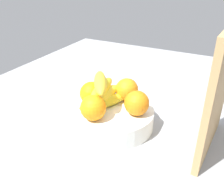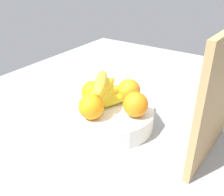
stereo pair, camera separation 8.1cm
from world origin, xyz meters
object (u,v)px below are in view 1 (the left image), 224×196
Objects in this scene: fruit_bowl at (112,117)px; jar_lid at (109,88)px; cutting_board at (218,93)px; orange_front_right at (127,90)px; orange_back_left at (93,108)px; orange_center at (92,93)px; banana_bunch at (102,92)px; orange_front_left at (137,103)px.

fruit_bowl is 27.59cm from jar_lid.
jar_lid is at bearing -111.67° from cutting_board.
jar_lid is at bearing -149.54° from fruit_bowl.
orange_front_right and orange_back_left have the same top height.
banana_bunch is at bearing 87.49° from orange_center.
cutting_board is at bearing 95.49° from fruit_bowl.
orange_front_left and orange_back_left have the same top height.
banana_bunch is at bearing -32.34° from orange_front_right.
jar_lid is at bearing -136.07° from orange_front_left.
orange_center is at bearing -82.27° from cutting_board.
orange_center is 1.25× the size of jar_lid.
orange_back_left reaches higher than jar_lid.
banana_bunch is (0.11, -3.51, 8.47)cm from fruit_bowl.
banana_bunch is at bearing -170.59° from orange_back_left.
orange_front_left is at bearing 43.01° from orange_front_right.
fruit_bowl is at bearing 89.49° from orange_center.
banana_bunch reaches higher than orange_back_left.
orange_front_left is 1.00× the size of orange_back_left.
orange_back_left is (15.88, -3.73, 0.00)cm from orange_front_right.
banana_bunch reaches higher than orange_front_left.
orange_front_left is 13.59cm from orange_back_left.
jar_lid is (-23.04, -22.20, -9.53)cm from orange_front_left.
orange_back_left is (8.09, 5.37, 0.00)cm from orange_center.
orange_front_right is at bearing 44.33° from jar_lid.
orange_front_right is (-7.21, -6.73, 0.00)cm from orange_front_left.
orange_front_right is 0.22× the size of cutting_board.
orange_front_left and orange_front_right have the same top height.
orange_front_left is at bearing 129.62° from orange_back_left.
banana_bunch is 2.82× the size of jar_lid.
orange_back_left is (8.66, -10.46, 0.00)cm from orange_front_left.
orange_back_left is 35.13cm from jar_lid.
jar_lid is at bearing -156.35° from banana_bunch.
fruit_bowl is at bearing -11.06° from orange_front_right.
orange_front_right is 0.44× the size of banana_bunch.
banana_bunch reaches higher than jar_lid.
fruit_bowl is 10.70cm from orange_front_right.
orange_front_right is at bearing 168.94° from fruit_bowl.
orange_center is 9.71cm from orange_back_left.
cutting_board reaches higher than orange_back_left.
orange_center is at bearing -87.92° from orange_front_left.
jar_lid is (-15.83, -15.47, -9.53)cm from orange_front_right.
fruit_bowl is 1.56× the size of banana_bunch.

